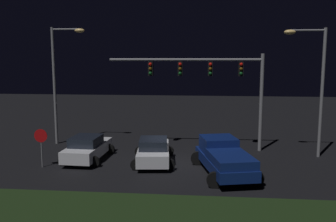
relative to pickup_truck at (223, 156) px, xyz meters
The scene contains 8 objects.
ground_plane 3.85m from the pickup_truck, 149.88° to the left, with size 80.00×80.00×0.00m, color black.
pickup_truck is the anchor object (origin of this frame).
car_sedan 8.40m from the pickup_truck, 166.58° to the left, with size 2.61×4.47×1.51m.
car_sedan_far 4.36m from the pickup_truck, 157.73° to the left, with size 2.78×4.56×1.51m.
traffic_signal_gantry 6.65m from the pickup_truck, 97.04° to the left, with size 10.32×0.56×6.50m.
street_lamp_left 13.47m from the pickup_truck, 152.14° to the left, with size 2.44×0.44×8.35m.
street_lamp_right 8.09m from the pickup_truck, 35.54° to the left, with size 2.56×0.44×8.03m.
stop_sign 10.27m from the pickup_truck, behind, with size 0.76×0.08×2.23m.
Camera 1 is at (2.08, -21.18, 6.17)m, focal length 39.09 mm.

